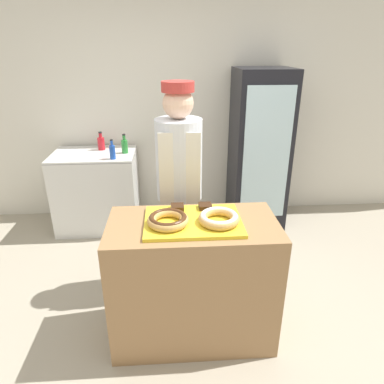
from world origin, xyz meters
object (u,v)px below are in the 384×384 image
beverage_fridge (259,150)px  bottle_red (101,143)px  chest_freezer (97,190)px  brownie_back_left (177,207)px  bottle_green (125,146)px  baker_person (179,187)px  serving_tray (193,221)px  brownie_back_right (205,206)px  donut_chocolate_glaze (168,219)px  bottle_blue (112,151)px  donut_light_glaze (219,218)px

beverage_fridge → bottle_red: (-1.80, 0.14, 0.08)m
chest_freezer → bottle_red: bearing=61.8°
brownie_back_left → bottle_green: bearing=108.9°
chest_freezer → baker_person: bearing=-51.7°
serving_tray → beverage_fridge: beverage_fridge is taller
brownie_back_right → bottle_red: bearing=120.6°
donut_chocolate_glaze → bottle_red: bearing=111.4°
beverage_fridge → bottle_red: size_ratio=8.63×
beverage_fridge → bottle_green: 1.52m
brownie_back_left → bottle_red: bottle_red is taller
beverage_fridge → bottle_green: beverage_fridge is taller
brownie_back_right → bottle_blue: bearing=121.7°
donut_light_glaze → bottle_red: bottle_red is taller
donut_chocolate_glaze → brownie_back_left: (0.07, 0.21, -0.02)m
serving_tray → brownie_back_right: brownie_back_right is taller
chest_freezer → donut_chocolate_glaze: bearing=-65.2°
beverage_fridge → bottle_red: bearing=175.4°
baker_person → donut_light_glaze: bearing=-69.6°
brownie_back_right → bottle_green: bottle_green is taller
donut_chocolate_glaze → beverage_fridge: 2.07m
baker_person → chest_freezer: (-0.92, 1.17, -0.49)m
serving_tray → donut_light_glaze: donut_light_glaze is taller
bottle_blue → bottle_red: bottle_blue is taller
serving_tray → baker_person: bearing=96.8°
brownie_back_right → brownie_back_left: bearing=180.0°
bottle_red → donut_light_glaze: bearing=-60.7°
brownie_back_right → beverage_fridge: bearing=63.6°
beverage_fridge → chest_freezer: 1.92m
donut_chocolate_glaze → bottle_blue: (-0.58, 1.57, -0.00)m
brownie_back_right → baker_person: size_ratio=0.05×
baker_person → beverage_fridge: size_ratio=0.99×
donut_light_glaze → serving_tray: bearing=164.0°
chest_freezer → bottle_green: 0.64m
serving_tray → donut_light_glaze: 0.18m
donut_light_glaze → bottle_red: size_ratio=1.28×
beverage_fridge → chest_freezer: (-1.87, 0.01, -0.44)m
bottle_green → bottle_red: size_ratio=1.03×
brownie_back_right → chest_freezer: bearing=124.6°
donut_chocolate_glaze → donut_light_glaze: bearing=0.0°
brownie_back_right → bottle_red: bottle_red is taller
brownie_back_right → bottle_blue: bottle_blue is taller
brownie_back_right → baker_person: (-0.17, 0.41, -0.02)m
baker_person → bottle_green: baker_person is taller
brownie_back_left → brownie_back_right: bearing=0.0°
donut_chocolate_glaze → beverage_fridge: (1.04, 1.79, -0.09)m
bottle_blue → brownie_back_right: bearing=-58.3°
brownie_back_right → serving_tray: bearing=-120.4°
brownie_back_left → baker_person: bearing=86.2°
serving_tray → brownie_back_right: 0.19m
brownie_back_right → beverage_fridge: size_ratio=0.05×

